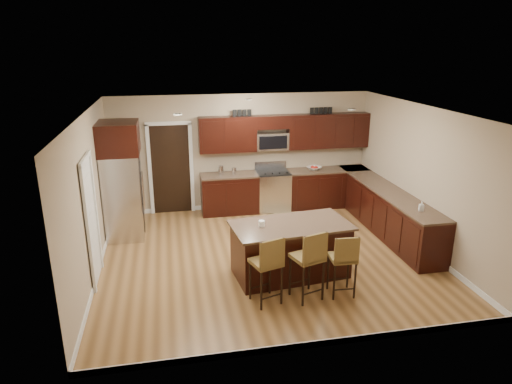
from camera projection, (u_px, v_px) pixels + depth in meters
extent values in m
plane|color=olive|center=(267.00, 256.00, 8.50)|extent=(6.00, 6.00, 0.00)
plane|color=silver|center=(268.00, 111.00, 7.66)|extent=(6.00, 6.00, 0.00)
plane|color=tan|center=(242.00, 152.00, 10.64)|extent=(6.00, 0.00, 6.00)
plane|color=tan|center=(90.00, 198.00, 7.53)|extent=(0.00, 5.50, 5.50)
plane|color=tan|center=(422.00, 178.00, 8.63)|extent=(0.00, 5.50, 5.50)
cube|color=black|center=(229.00, 194.00, 10.58)|extent=(1.30, 0.60, 0.88)
cube|color=black|center=(327.00, 188.00, 11.02)|extent=(1.94, 0.60, 0.88)
cube|color=black|center=(391.00, 215.00, 9.30)|extent=(0.60, 3.35, 0.88)
cube|color=brown|center=(229.00, 175.00, 10.44)|extent=(1.30, 0.63, 0.04)
cube|color=brown|center=(328.00, 170.00, 10.87)|extent=(1.94, 0.63, 0.04)
cube|color=brown|center=(393.00, 194.00, 9.16)|extent=(0.63, 3.35, 0.04)
cube|color=black|center=(228.00, 134.00, 10.28)|extent=(1.30, 0.33, 0.80)
cube|color=black|center=(328.00, 131.00, 10.71)|extent=(1.94, 0.33, 0.80)
cube|color=black|center=(272.00, 122.00, 10.39)|extent=(0.76, 0.33, 0.30)
cube|color=silver|center=(273.00, 191.00, 10.77)|extent=(0.76, 0.64, 0.90)
cube|color=black|center=(273.00, 172.00, 10.62)|extent=(0.76, 0.60, 0.03)
cube|color=black|center=(276.00, 195.00, 10.49)|extent=(0.65, 0.01, 0.45)
cube|color=silver|center=(270.00, 165.00, 10.84)|extent=(0.76, 0.05, 0.18)
cube|color=silver|center=(272.00, 141.00, 10.55)|extent=(0.76, 0.31, 0.40)
cube|color=black|center=(171.00, 169.00, 10.42)|extent=(0.85, 0.03, 2.06)
cube|color=white|center=(91.00, 223.00, 7.35)|extent=(0.03, 0.80, 2.04)
cube|color=black|center=(290.00, 250.00, 7.71)|extent=(1.95, 1.13, 0.88)
cube|color=brown|center=(291.00, 225.00, 7.57)|extent=(2.06, 1.24, 0.04)
cube|color=black|center=(290.00, 271.00, 7.83)|extent=(1.86, 1.04, 0.09)
cube|color=brown|center=(266.00, 262.00, 6.80)|extent=(0.51, 0.51, 0.06)
cube|color=brown|center=(272.00, 254.00, 6.58)|extent=(0.40, 0.16, 0.44)
cylinder|color=black|center=(257.00, 290.00, 6.71)|extent=(0.04, 0.04, 0.63)
cylinder|color=black|center=(280.00, 288.00, 6.78)|extent=(0.04, 0.04, 0.63)
cylinder|color=black|center=(252.00, 278.00, 7.04)|extent=(0.04, 0.04, 0.63)
cylinder|color=black|center=(274.00, 276.00, 7.11)|extent=(0.04, 0.04, 0.63)
cube|color=brown|center=(307.00, 257.00, 6.91)|extent=(0.53, 0.53, 0.06)
cube|color=brown|center=(315.00, 249.00, 6.68)|extent=(0.42, 0.17, 0.45)
cylinder|color=black|center=(298.00, 285.00, 6.82)|extent=(0.04, 0.04, 0.66)
cylinder|color=black|center=(321.00, 283.00, 6.89)|extent=(0.04, 0.04, 0.66)
cylinder|color=black|center=(292.00, 274.00, 7.16)|extent=(0.04, 0.04, 0.66)
cylinder|color=black|center=(314.00, 272.00, 7.23)|extent=(0.04, 0.04, 0.66)
cube|color=brown|center=(342.00, 258.00, 7.04)|extent=(0.41, 0.41, 0.05)
cube|color=brown|center=(347.00, 251.00, 6.81)|extent=(0.39, 0.06, 0.41)
cylinder|color=black|center=(335.00, 283.00, 6.95)|extent=(0.03, 0.03, 0.60)
cylinder|color=black|center=(355.00, 281.00, 7.02)|extent=(0.03, 0.03, 0.60)
cylinder|color=black|center=(328.00, 273.00, 7.26)|extent=(0.03, 0.03, 0.60)
cylinder|color=black|center=(347.00, 271.00, 7.32)|extent=(0.03, 0.03, 0.60)
cube|color=silver|center=(124.00, 196.00, 9.13)|extent=(0.72, 0.87, 1.73)
cube|color=black|center=(142.00, 195.00, 9.20)|extent=(0.01, 0.02, 1.65)
cylinder|color=silver|center=(143.00, 192.00, 9.10)|extent=(0.02, 0.02, 0.77)
cylinder|color=silver|center=(143.00, 189.00, 9.25)|extent=(0.02, 0.02, 0.77)
cube|color=black|center=(118.00, 138.00, 8.77)|extent=(0.78, 0.93, 0.62)
cube|color=olive|center=(287.00, 217.00, 10.41)|extent=(1.06, 0.84, 0.01)
imported|color=silver|center=(314.00, 168.00, 10.79)|extent=(0.42, 0.42, 0.08)
imported|color=#B2B2B2|center=(421.00, 206.00, 8.14)|extent=(0.10, 0.10, 0.17)
cylinder|color=silver|center=(221.00, 170.00, 10.36)|extent=(0.12, 0.12, 0.21)
cylinder|color=silver|center=(234.00, 171.00, 10.43)|extent=(0.11, 0.11, 0.15)
cylinder|color=white|center=(262.00, 224.00, 7.45)|extent=(0.10, 0.10, 0.10)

